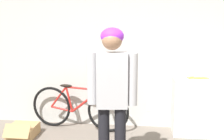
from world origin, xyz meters
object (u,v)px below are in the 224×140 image
cardboard_box (23,131)px  person (112,88)px  banana (198,78)px  bicycle (79,108)px

cardboard_box → person: bearing=-29.7°
person → banana: 1.81m
person → cardboard_box: 2.04m
bicycle → banana: (1.95, 0.04, 0.56)m
person → bicycle: 1.63m
person → banana: bearing=40.5°
person → bicycle: person is taller
banana → person: bearing=-132.9°
person → cardboard_box: (-1.55, 0.89, -0.98)m
bicycle → cardboard_box: bearing=-146.4°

